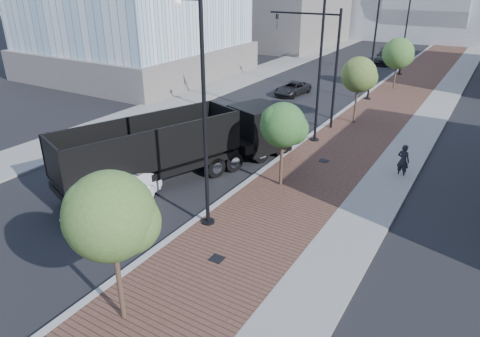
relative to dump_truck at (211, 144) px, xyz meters
The scene contains 23 objects.
sidewalk 25.76m from the dump_truck, 76.08° to the left, with size 7.00×140.00×0.12m, color #4C2D23.
concrete_strip 26.54m from the dump_truck, 70.41° to the left, with size 2.40×140.00×0.13m, color slate.
curb 25.15m from the dump_truck, 83.86° to the left, with size 0.30×140.00×0.14m, color gray.
west_sidewalk 27.05m from the dump_truck, 112.44° to the left, with size 4.00×140.00×0.12m, color slate.
dump_truck is the anchor object (origin of this frame).
white_sedan 6.30m from the dump_truck, 99.86° to the right, with size 1.71×4.89×1.61m, color silver.
dark_car_mid 17.59m from the dump_truck, 100.09° to the left, with size 1.90×4.12×1.14m, color black.
dark_car_far 37.12m from the dump_truck, 89.77° to the left, with size 2.14×5.26×1.53m, color black.
pedestrian 10.30m from the dump_truck, 25.27° to the left, with size 0.66×0.43×1.82m, color black.
streetlight_1 6.61m from the dump_truck, 57.74° to the right, with size 1.44×0.56×9.21m.
streetlight_2 8.40m from the dump_truck, 64.74° to the left, with size 1.72×0.56×9.28m.
streetlight_3 19.45m from the dump_truck, 80.50° to the left, with size 1.44×0.56×9.21m.
streetlight_4 31.32m from the dump_truck, 83.94° to the left, with size 1.72×0.56×9.28m.
traffic_mast 10.84m from the dump_truck, 76.53° to the left, with size 5.09×0.20×8.00m.
tree_0 12.05m from the dump_truck, 68.51° to the right, with size 2.61×2.60×5.05m.
tree_1 4.70m from the dump_truck, ahead, with size 2.29×2.22×4.40m.
tree_2 12.92m from the dump_truck, 70.13° to the left, with size 2.50×2.48×4.81m.
tree_3 24.45m from the dump_truck, 79.76° to the left, with size 2.81×2.81×4.76m.
tower_podium 27.24m from the dump_truck, 141.47° to the left, with size 19.00×19.00×3.00m, color #635D59.
convention_center 70.12m from the dump_truck, 89.44° to the left, with size 50.00×30.00×50.00m.
commercial_block_nw 48.32m from the dump_truck, 111.06° to the left, with size 14.00×20.00×10.00m, color #68625E.
utility_cover_1 8.78m from the dump_truck, 54.11° to the right, with size 0.50×0.50×0.02m, color black.
utility_cover_2 6.59m from the dump_truck, 37.95° to the left, with size 0.50×0.50×0.02m, color black.
Camera 1 is at (10.12, -3.07, 9.87)m, focal length 32.37 mm.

